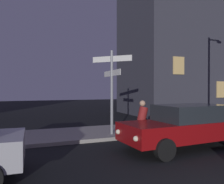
{
  "coord_description": "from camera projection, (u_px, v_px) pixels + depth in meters",
  "views": [
    {
      "loc": [
        -3.63,
        -2.89,
        2.02
      ],
      "look_at": [
        0.08,
        6.4,
        1.9
      ],
      "focal_mm": 36.66,
      "sensor_mm": 36.0,
      "label": 1
    }
  ],
  "objects": [
    {
      "name": "car_far_trailing",
      "position": [
        187.0,
        125.0,
        7.82
      ],
      "size": [
        4.67,
        2.04,
        1.48
      ],
      "color": "maroon",
      "rests_on": "ground_plane"
    },
    {
      "name": "building_right_block",
      "position": [
        192.0,
        39.0,
        19.79
      ],
      "size": [
        11.6,
        6.24,
        12.78
      ],
      "color": "#383842",
      "rests_on": "ground_plane"
    },
    {
      "name": "signpost",
      "position": [
        112.0,
        83.0,
        9.59
      ],
      "size": [
        1.28,
        1.77,
        3.51
      ],
      "color": "gray",
      "rests_on": "sidewalk_kerb"
    },
    {
      "name": "sidewalk_kerb",
      "position": [
        107.0,
        132.0,
        10.4
      ],
      "size": [
        40.0,
        2.94,
        0.14
      ],
      "primitive_type": "cube",
      "color": "#9E9991",
      "rests_on": "ground_plane"
    },
    {
      "name": "cyclist",
      "position": [
        144.0,
        124.0,
        8.46
      ],
      "size": [
        1.81,
        0.38,
        1.61
      ],
      "color": "black",
      "rests_on": "ground_plane"
    }
  ]
}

